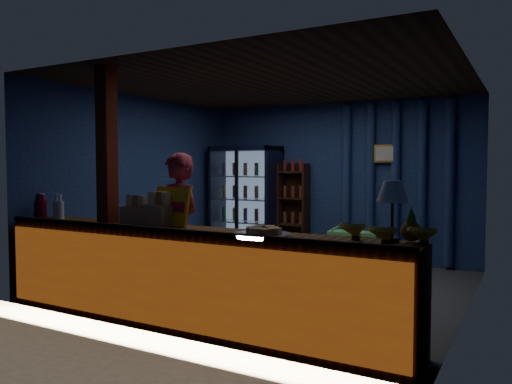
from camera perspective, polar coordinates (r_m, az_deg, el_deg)
ground at (r=6.61m, az=2.38°, el=-10.63°), size 4.60×4.60×0.00m
room_walls at (r=6.42m, az=2.41°, el=3.11°), size 4.60×4.60×4.60m
counter at (r=4.91m, az=-7.83°, el=-9.73°), size 4.40×0.57×0.99m
support_post at (r=5.50m, az=-16.61°, el=0.20°), size 0.16×0.16×2.60m
beverage_cooler at (r=8.87m, az=-0.99°, el=-1.03°), size 1.20×0.62×1.90m
bottle_shelf at (r=8.61m, az=4.39°, el=-2.09°), size 0.50×0.28×1.60m
curtain_folds at (r=8.10m, az=15.64°, el=1.07°), size 1.74×0.14×2.50m
framed_picture at (r=8.09m, az=14.58°, el=4.27°), size 0.36×0.04×0.28m
shopkeeper at (r=5.59m, az=-8.90°, el=-4.29°), size 0.72×0.58×1.70m
green_chair at (r=7.53m, az=11.28°, el=-6.48°), size 0.78×0.80×0.65m
side_table at (r=7.78m, az=8.62°, el=-6.84°), size 0.61×0.54×0.55m
yellow_sign at (r=5.12m, az=-9.66°, el=-1.63°), size 0.50×0.19×0.39m
soda_bottles at (r=6.31m, az=-22.47°, el=-1.70°), size 0.53×0.17×0.28m
snack_box_left at (r=5.17m, az=-10.84°, el=-2.44°), size 0.36×0.31×0.34m
snack_box_centre at (r=5.35m, az=-13.38°, el=-2.44°), size 0.31×0.26×0.30m
pastry_tray at (r=4.30m, az=0.67°, el=-4.73°), size 0.50×0.50×0.08m
banana_bunches at (r=4.02m, az=14.71°, el=-4.56°), size 0.78×0.30×0.17m
table_lamp at (r=4.08m, az=15.34°, el=-0.21°), size 0.25×0.25×0.49m
pineapple at (r=4.14m, az=17.31°, el=-3.94°), size 0.16×0.16×0.28m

